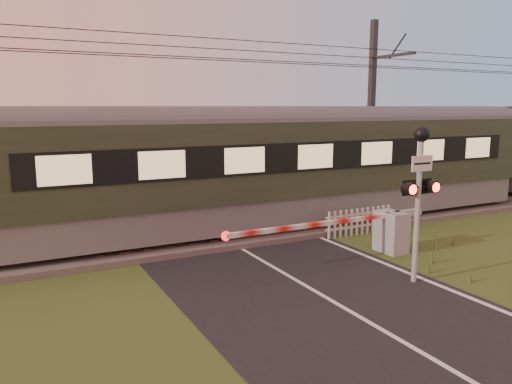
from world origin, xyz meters
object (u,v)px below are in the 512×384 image
picket_fence (360,222)px  catenary_mast (372,111)px  train (498,152)px  crossing_signal (419,177)px  boom_gate (385,231)px

picket_fence → catenary_mast: catenary_mast is taller
picket_fence → catenary_mast: (3.84, 4.13, 3.48)m
train → catenary_mast: (-5.15, 2.23, 1.75)m
train → catenary_mast: 5.88m
train → crossing_signal: (-10.64, -5.95, 0.34)m
boom_gate → crossing_signal: crossing_signal is taller
train → catenary_mast: catenary_mast is taller
picket_fence → catenary_mast: 6.62m
train → picket_fence: (-8.99, -1.89, -1.73)m
picket_fence → catenary_mast: size_ratio=0.34×
crossing_signal → catenary_mast: 9.96m
picket_fence → catenary_mast: bearing=47.1°
boom_gate → crossing_signal: bearing=-114.8°
train → boom_gate: 10.46m
crossing_signal → catenary_mast: bearing=56.2°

